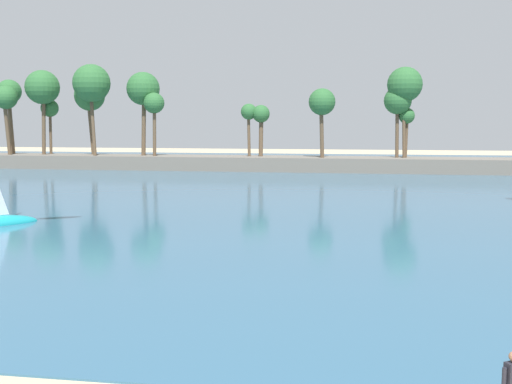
# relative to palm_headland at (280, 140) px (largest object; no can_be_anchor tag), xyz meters

# --- Properties ---
(sea) EXTENTS (220.00, 102.93, 0.06)m
(sea) POSITION_rel_palm_headland_xyz_m (6.66, -11.41, -3.84)
(sea) COLOR #33607F
(sea) RESTS_ON ground
(palm_headland) EXTENTS (118.00, 6.75, 13.41)m
(palm_headland) POSITION_rel_palm_headland_xyz_m (0.00, 0.00, 0.00)
(palm_headland) COLOR slate
(palm_headland) RESTS_ON ground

